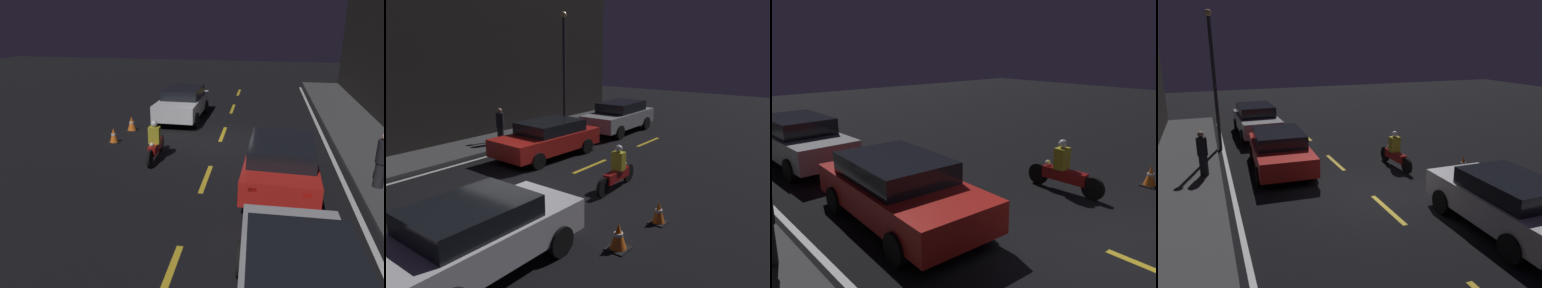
% 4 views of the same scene
% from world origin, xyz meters
% --- Properties ---
extents(ground_plane, '(56.00, 56.00, 0.00)m').
position_xyz_m(ground_plane, '(0.00, 0.00, 0.00)').
color(ground_plane, black).
extents(raised_curb, '(28.00, 2.39, 0.13)m').
position_xyz_m(raised_curb, '(0.00, 5.39, 0.07)').
color(raised_curb, '#424244').
rests_on(raised_curb, ground).
extents(lane_dash_a, '(2.00, 0.14, 0.01)m').
position_xyz_m(lane_dash_a, '(-10.00, 0.00, 0.00)').
color(lane_dash_a, gold).
rests_on(lane_dash_a, ground).
extents(lane_dash_b, '(2.00, 0.14, 0.01)m').
position_xyz_m(lane_dash_b, '(-5.50, 0.00, 0.00)').
color(lane_dash_b, gold).
rests_on(lane_dash_b, ground).
extents(lane_dash_c, '(2.00, 0.14, 0.01)m').
position_xyz_m(lane_dash_c, '(-1.00, 0.00, 0.00)').
color(lane_dash_c, gold).
rests_on(lane_dash_c, ground).
extents(lane_dash_d, '(2.00, 0.14, 0.01)m').
position_xyz_m(lane_dash_d, '(3.50, 0.00, 0.00)').
color(lane_dash_d, gold).
rests_on(lane_dash_d, ground).
extents(lane_dash_e, '(2.00, 0.14, 0.01)m').
position_xyz_m(lane_dash_e, '(8.00, 0.00, 0.00)').
color(lane_dash_e, gold).
rests_on(lane_dash_e, ground).
extents(lane_solid_kerb, '(25.20, 0.14, 0.01)m').
position_xyz_m(lane_solid_kerb, '(0.00, 3.95, 0.00)').
color(lane_solid_kerb, silver).
rests_on(lane_solid_kerb, ground).
extents(sedan_white, '(4.14, 1.96, 1.44)m').
position_xyz_m(sedan_white, '(-3.05, -2.11, 0.78)').
color(sedan_white, silver).
rests_on(sedan_white, ground).
extents(taxi_red, '(4.45, 2.17, 1.39)m').
position_xyz_m(taxi_red, '(3.55, 2.10, 0.74)').
color(taxi_red, red).
rests_on(taxi_red, ground).
extents(motorcycle, '(2.14, 0.37, 1.36)m').
position_xyz_m(motorcycle, '(2.20, -1.91, 0.55)').
color(motorcycle, black).
rests_on(motorcycle, ground).
extents(traffic_cone_near, '(0.47, 0.47, 0.61)m').
position_xyz_m(traffic_cone_near, '(-0.78, -3.81, 0.29)').
color(traffic_cone_near, black).
rests_on(traffic_cone_near, ground).
extents(traffic_cone_mid, '(0.40, 0.40, 0.56)m').
position_xyz_m(traffic_cone_mid, '(0.86, -3.94, 0.27)').
color(traffic_cone_mid, black).
rests_on(traffic_cone_mid, ground).
extents(pedestrian, '(0.34, 0.34, 1.54)m').
position_xyz_m(pedestrian, '(3.45, 4.73, 0.91)').
color(pedestrian, black).
rests_on(pedestrian, raised_curb).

